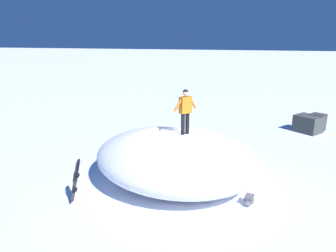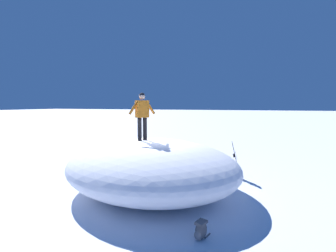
# 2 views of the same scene
# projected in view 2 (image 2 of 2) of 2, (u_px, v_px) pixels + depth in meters

# --- Properties ---
(ground) EXTENTS (240.00, 240.00, 0.00)m
(ground) POSITION_uv_depth(u_px,v_px,m) (150.00, 187.00, 8.84)
(ground) COLOR white
(snow_mound) EXTENTS (7.21, 7.70, 1.80)m
(snow_mound) POSITION_uv_depth(u_px,v_px,m) (151.00, 166.00, 8.32)
(snow_mound) COLOR white
(snow_mound) RESTS_ON ground
(snowboarder_standing) EXTENTS (0.81, 0.70, 1.62)m
(snowboarder_standing) POSITION_uv_depth(u_px,v_px,m) (142.00, 112.00, 8.20)
(snowboarder_standing) COLOR black
(snowboarder_standing) RESTS_ON snow_mound
(snowboard_primary_upright) EXTENTS (0.32, 0.41, 1.53)m
(snowboard_primary_upright) POSITION_uv_depth(u_px,v_px,m) (236.00, 159.00, 9.82)
(snowboard_primary_upright) COLOR black
(snowboard_primary_upright) RESTS_ON ground
(backpack_near) EXTENTS (0.69, 0.39, 0.31)m
(backpack_near) POSITION_uv_depth(u_px,v_px,m) (105.00, 171.00, 10.34)
(backpack_near) COLOR #4C4C51
(backpack_near) RESTS_ON ground
(backpack_far) EXTENTS (0.53, 0.34, 0.42)m
(backpack_far) POSITION_uv_depth(u_px,v_px,m) (201.00, 230.00, 5.41)
(backpack_far) COLOR #4C4C51
(backpack_far) RESTS_ON ground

